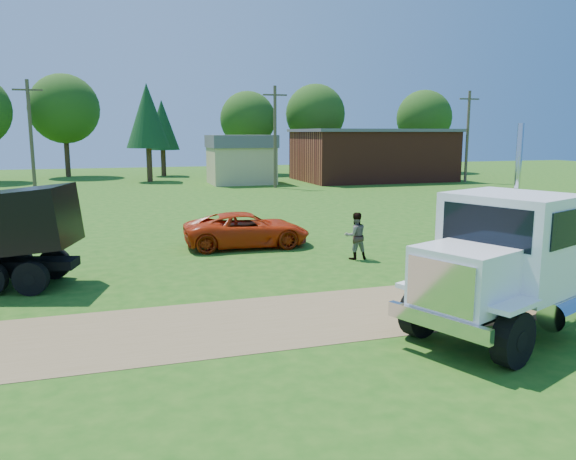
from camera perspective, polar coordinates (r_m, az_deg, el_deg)
name	(u,v)px	position (r m, az deg, el deg)	size (l,w,h in m)	color
ground	(414,306)	(16.68, 12.71, -7.52)	(140.00, 140.00, 0.00)	#205813
dirt_track	(414,306)	(16.68, 12.71, -7.50)	(120.00, 4.20, 0.01)	brown
white_semi_tractor	(512,263)	(14.84, 21.80, -3.13)	(8.62, 5.61, 5.16)	black
orange_pickup	(247,230)	(24.46, -4.20, 0.04)	(2.50, 5.43, 1.51)	red
spectator_a	(468,299)	(14.85, 17.78, -6.72)	(0.58, 0.38, 1.60)	#999999
spectator_b	(356,236)	(22.12, 6.88, -0.59)	(0.90, 0.70, 1.86)	#999999
brick_building	(372,155)	(59.78, 8.53, 7.58)	(15.40, 10.40, 5.30)	maroon
tan_shed	(241,159)	(55.12, -4.79, 7.23)	(6.20, 5.40, 4.70)	#C7B77C
utility_poles	(275,135)	(50.72, -1.32, 9.62)	(42.20, 0.28, 9.00)	#4C412B
tree_row	(200,114)	(66.04, -8.89, 11.53)	(57.60, 15.34, 11.37)	#311F14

